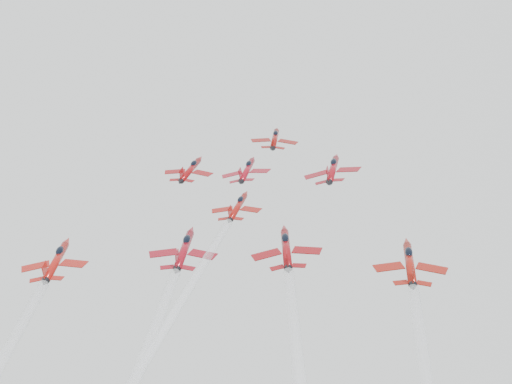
# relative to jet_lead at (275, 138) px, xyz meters

# --- Properties ---
(jet_lead) EXTENTS (9.83, 12.38, 8.53)m
(jet_lead) POSITION_rel_jet_lead_xyz_m (0.00, 0.00, 0.00)
(jet_lead) COLOR maroon
(jet_row2_left) EXTENTS (9.69, 12.22, 8.42)m
(jet_row2_left) POSITION_rel_jet_lead_xyz_m (-14.35, -12.90, -8.42)
(jet_row2_left) COLOR maroon
(jet_row2_center) EXTENTS (9.53, 12.01, 8.28)m
(jet_row2_center) POSITION_rel_jet_lead_xyz_m (-3.05, -13.87, -9.06)
(jet_row2_center) COLOR maroon
(jet_row2_right) EXTENTS (10.58, 13.34, 9.19)m
(jet_row2_right) POSITION_rel_jet_lead_xyz_m (13.06, -14.74, -9.62)
(jet_row2_right) COLOR maroon
(jet_center) EXTENTS (8.72, 79.99, 52.78)m
(jet_center) POSITION_rel_jet_lead_xyz_m (-1.89, -62.65, -40.99)
(jet_center) COLOR #A2150F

